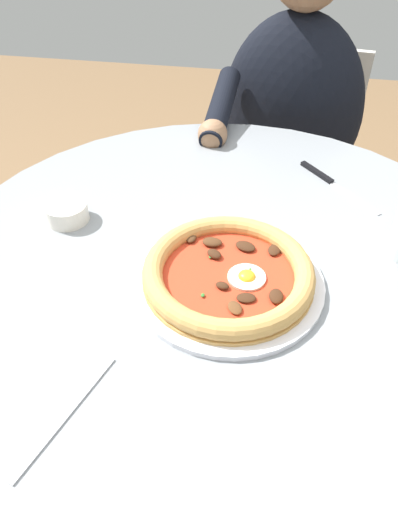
% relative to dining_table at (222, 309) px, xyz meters
% --- Properties ---
extents(ground_plane, '(6.00, 6.00, 0.02)m').
position_rel_dining_table_xyz_m(ground_plane, '(0.00, 0.00, -0.63)').
color(ground_plane, brown).
extents(dining_table, '(1.01, 1.01, 0.76)m').
position_rel_dining_table_xyz_m(dining_table, '(0.00, 0.00, 0.00)').
color(dining_table, gray).
rests_on(dining_table, ground).
extents(pizza_on_plate, '(0.30, 0.30, 0.04)m').
position_rel_dining_table_xyz_m(pizza_on_plate, '(-0.07, -0.02, 0.16)').
color(pizza_on_plate, white).
rests_on(pizza_on_plate, dining_table).
extents(steak_knife, '(0.17, 0.15, 0.01)m').
position_rel_dining_table_xyz_m(steak_knife, '(0.27, -0.18, 0.14)').
color(steak_knife, silver).
rests_on(steak_knife, dining_table).
extents(ramekin_capers, '(0.08, 0.08, 0.03)m').
position_rel_dining_table_xyz_m(ramekin_capers, '(0.05, 0.30, 0.16)').
color(ramekin_capers, white).
rests_on(ramekin_capers, dining_table).
extents(fork_utensil, '(0.18, 0.07, 0.00)m').
position_rel_dining_table_xyz_m(fork_utensil, '(-0.33, 0.15, 0.14)').
color(fork_utensil, '#BCBCC1').
rests_on(fork_utensil, dining_table).
extents(diner_person, '(0.49, 0.42, 1.15)m').
position_rel_dining_table_xyz_m(diner_person, '(0.68, -0.09, -0.10)').
color(diner_person, '#282833').
rests_on(diner_person, ground).
extents(cafe_chair_diner, '(0.49, 0.49, 0.82)m').
position_rel_dining_table_xyz_m(cafe_chair_diner, '(0.82, -0.11, -0.11)').
color(cafe_chair_diner, beige).
rests_on(cafe_chair_diner, ground).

